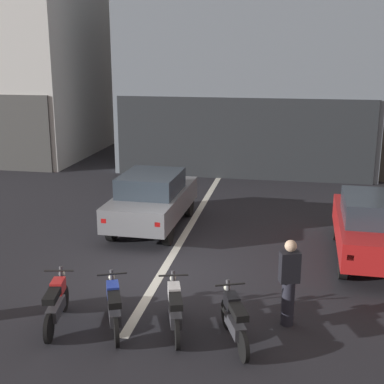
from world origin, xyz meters
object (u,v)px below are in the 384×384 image
Objects in this scene: car_red_parked_kerbside at (375,226)px; car_grey_crossing_near at (153,198)px; motorcycle_red_row_leftmost at (56,303)px; motorcycle_blue_row_left_mid at (114,307)px; motorcycle_white_row_centre at (175,308)px; person_by_motorcycles at (289,282)px; motorcycle_black_row_right_mid at (234,319)px.

car_grey_crossing_near is at bearing 166.75° from car_red_parked_kerbside.
car_red_parked_kerbside is 2.51× the size of motorcycle_red_row_leftmost.
motorcycle_white_row_centre is (1.10, 0.14, 0.00)m from motorcycle_blue_row_left_mid.
car_grey_crossing_near is 2.55× the size of motorcycle_white_row_centre.
person_by_motorcycles is (-2.00, -3.56, -0.03)m from car_red_parked_kerbside.
motorcycle_blue_row_left_mid is at bearing 178.82° from motorcycle_black_row_right_mid.
car_grey_crossing_near and car_red_parked_kerbside have the same top height.
motorcycle_red_row_leftmost is 1.10m from motorcycle_blue_row_left_mid.
motorcycle_white_row_centre is (1.88, -5.58, -0.43)m from car_grey_crossing_near.
motorcycle_white_row_centre is (-4.00, -4.19, -0.43)m from car_red_parked_kerbside.
car_grey_crossing_near is 5.79m from motorcycle_blue_row_left_mid.
motorcycle_red_row_leftmost and motorcycle_blue_row_left_mid have the same top height.
motorcycle_black_row_right_mid is (2.98, -5.77, -0.43)m from car_grey_crossing_near.
motorcycle_blue_row_left_mid is (1.10, 0.05, 0.00)m from motorcycle_red_row_leftmost.
motorcycle_black_row_right_mid is at bearing -123.54° from car_red_parked_kerbside.
car_red_parked_kerbside is at bearing 35.29° from motorcycle_red_row_leftmost.
motorcycle_red_row_leftmost is 1.05× the size of motorcycle_black_row_right_mid.
motorcycle_blue_row_left_mid is at bearing -172.50° from motorcycle_white_row_centre.
motorcycle_blue_row_left_mid is at bearing 2.75° from motorcycle_red_row_leftmost.
car_red_parked_kerbside is 7.61m from motorcycle_red_row_leftmost.
car_grey_crossing_near is at bearing 117.31° from motorcycle_black_row_right_mid.
motorcycle_black_row_right_mid is (1.10, -0.19, 0.00)m from motorcycle_white_row_centre.
person_by_motorcycles reaches higher than car_grey_crossing_near.
motorcycle_blue_row_left_mid is 3.23m from person_by_motorcycles.
person_by_motorcycles is at bearing 11.18° from motorcycle_red_row_leftmost.
car_grey_crossing_near is at bearing 108.63° from motorcycle_white_row_centre.
motorcycle_white_row_centre is 1.03× the size of motorcycle_black_row_right_mid.
person_by_motorcycles reaches higher than motorcycle_white_row_centre.
car_grey_crossing_near is 6.04m from car_red_parked_kerbside.
person_by_motorcycles reaches higher than motorcycle_black_row_right_mid.
motorcycle_white_row_centre is at bearing 5.14° from motorcycle_red_row_leftmost.
motorcycle_blue_row_left_mid is at bearing -82.25° from car_grey_crossing_near.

